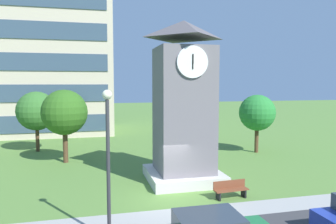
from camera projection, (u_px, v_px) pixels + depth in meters
ground_plane at (171, 197)px, 16.74m from camera, size 160.00×160.00×0.00m
kerb_strip at (184, 215)px, 14.47m from camera, size 120.00×1.60×0.01m
office_building at (42, 23)px, 37.84m from camera, size 15.49×10.81×25.60m
clock_tower at (184, 111)px, 19.22m from camera, size 4.26×4.26×9.46m
park_bench at (231, 189)px, 16.53m from camera, size 1.83×0.61×0.88m
street_lamp at (108, 148)px, 11.86m from camera, size 0.36×0.36×5.61m
tree_near_tower at (37, 111)px, 27.61m from camera, size 3.32×3.32×5.14m
tree_by_building at (64, 113)px, 23.68m from camera, size 3.32×3.32×5.38m
tree_streetside at (257, 113)px, 27.19m from camera, size 3.02×3.02×4.88m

